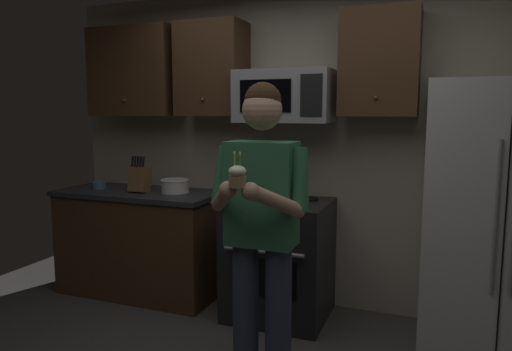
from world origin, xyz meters
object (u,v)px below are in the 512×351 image
at_px(refrigerator, 497,221).
at_px(knife_block, 140,179).
at_px(microwave, 285,97).
at_px(bowl_large_white, 175,186).
at_px(oven_range, 279,259).
at_px(bowl_small_colored, 99,185).
at_px(cupcake, 237,176).
at_px(person, 261,221).

xyz_separation_m(refrigerator, knife_block, (-2.75, 0.01, 0.14)).
relative_size(microwave, knife_block, 2.31).
height_order(refrigerator, bowl_large_white, refrigerator).
bearing_deg(oven_range, microwave, 89.98).
relative_size(bowl_large_white, bowl_small_colored, 1.97).
bearing_deg(knife_block, refrigerator, -0.20).
relative_size(oven_range, refrigerator, 0.52).
xyz_separation_m(bowl_small_colored, cupcake, (1.92, -1.30, 0.34)).
bearing_deg(cupcake, knife_block, 138.92).
height_order(bowl_small_colored, person, person).
bearing_deg(cupcake, person, 90.00).
bearing_deg(refrigerator, microwave, 173.97).
distance_m(knife_block, bowl_small_colored, 0.46).
bearing_deg(person, microwave, 101.31).
distance_m(knife_block, cupcake, 1.97).
distance_m(oven_range, bowl_large_white, 1.09).
distance_m(bowl_large_white, cupcake, 1.83).
height_order(oven_range, bowl_small_colored, bowl_small_colored).
bearing_deg(bowl_small_colored, person, -26.84).
distance_m(oven_range, knife_block, 1.38).
bearing_deg(person, bowl_large_white, 138.54).
xyz_separation_m(microwave, bowl_large_white, (-0.96, -0.06, -0.74)).
xyz_separation_m(refrigerator, bowl_large_white, (-2.46, 0.10, 0.08)).
distance_m(knife_block, person, 1.76).
height_order(oven_range, person, person).
xyz_separation_m(oven_range, microwave, (0.00, 0.12, 1.26)).
xyz_separation_m(bowl_small_colored, person, (1.92, -0.97, 0.04)).
xyz_separation_m(microwave, refrigerator, (1.50, -0.16, -0.82)).
bearing_deg(bowl_large_white, knife_block, -163.74).
distance_m(microwave, refrigerator, 1.72).
relative_size(refrigerator, cupcake, 10.35).
distance_m(refrigerator, bowl_small_colored, 3.20).
height_order(bowl_large_white, cupcake, cupcake).
height_order(microwave, person, microwave).
distance_m(bowl_small_colored, cupcake, 2.35).
bearing_deg(bowl_small_colored, refrigerator, -0.50).
height_order(oven_range, cupcake, cupcake).
bearing_deg(oven_range, knife_block, -178.65).
xyz_separation_m(microwave, cupcake, (0.22, -1.43, -0.43)).
height_order(person, cupcake, person).
xyz_separation_m(oven_range, bowl_large_white, (-0.96, 0.06, 0.52)).
bearing_deg(refrigerator, person, -143.53).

